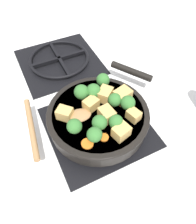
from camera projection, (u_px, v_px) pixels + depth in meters
name	position (u px, v px, depth m)	size (l,w,h in m)	color
ground_plane	(98.00, 127.00, 0.70)	(2.40, 2.40, 0.00)	white
front_burner_grate	(98.00, 125.00, 0.69)	(0.31, 0.31, 0.03)	black
rear_burner_grate	(59.00, 60.00, 0.89)	(0.31, 0.31, 0.03)	black
skillet_pan	(98.00, 116.00, 0.66)	(0.39, 0.34, 0.05)	black
wooden_spoon	(54.00, 122.00, 0.61)	(0.19, 0.20, 0.02)	#A87A4C
tofu_cube_center_large	(105.00, 94.00, 0.66)	(0.05, 0.04, 0.04)	tan
tofu_cube_near_handle	(123.00, 96.00, 0.65)	(0.05, 0.04, 0.04)	tan
tofu_cube_east_chunk	(107.00, 114.00, 0.61)	(0.04, 0.04, 0.04)	tan
tofu_cube_west_chunk	(121.00, 132.00, 0.57)	(0.04, 0.03, 0.03)	tan
tofu_cube_back_piece	(91.00, 104.00, 0.63)	(0.04, 0.03, 0.03)	tan
tofu_cube_front_piece	(134.00, 115.00, 0.61)	(0.04, 0.03, 0.03)	tan
tofu_cube_mid_small	(65.00, 113.00, 0.61)	(0.04, 0.03, 0.03)	tan
broccoli_floret_near_spoon	(128.00, 103.00, 0.62)	(0.04, 0.04, 0.05)	#709956
broccoli_floret_center_top	(94.00, 91.00, 0.65)	(0.05, 0.05, 0.05)	#709956
broccoli_floret_east_rim	(82.00, 92.00, 0.65)	(0.04, 0.04, 0.05)	#709956
broccoli_floret_west_rim	(103.00, 80.00, 0.68)	(0.04, 0.04, 0.05)	#709956
broccoli_floret_north_edge	(74.00, 126.00, 0.57)	(0.04, 0.04, 0.05)	#709956
broccoli_floret_south_cluster	(95.00, 135.00, 0.56)	(0.04, 0.04, 0.05)	#709956
broccoli_floret_mid_floret	(100.00, 123.00, 0.58)	(0.04, 0.04, 0.05)	#709956
broccoli_floret_small_inner	(115.00, 100.00, 0.63)	(0.04, 0.04, 0.05)	#709956
broccoli_floret_tall_stem	(116.00, 122.00, 0.58)	(0.04, 0.04, 0.05)	#709956
carrot_slice_orange_thin	(104.00, 137.00, 0.58)	(0.03, 0.03, 0.01)	orange
carrot_slice_near_center	(87.00, 144.00, 0.57)	(0.03, 0.03, 0.01)	orange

